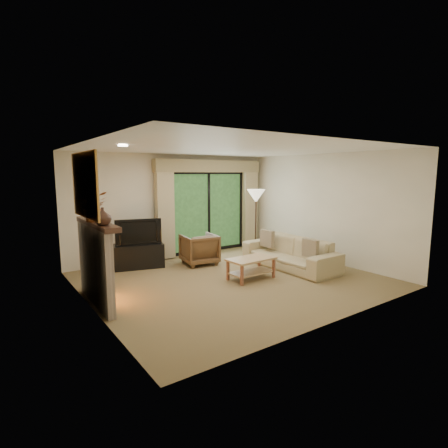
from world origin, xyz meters
TOP-DOWN VIEW (x-y plane):
  - floor at (0.00, 0.00)m, footprint 5.50×5.50m
  - ceiling at (0.00, 0.00)m, footprint 5.50×5.50m
  - wall_back at (0.00, 2.50)m, footprint 5.00×0.00m
  - wall_front at (0.00, -2.50)m, footprint 5.00×0.00m
  - wall_left at (-2.75, 0.00)m, footprint 0.00×5.00m
  - wall_right at (2.75, 0.00)m, footprint 0.00×5.00m
  - fireplace at (-2.63, 0.20)m, footprint 0.24×1.70m
  - mirror at (-2.71, 0.20)m, footprint 0.07×1.45m
  - sliding_door at (1.00, 2.45)m, footprint 2.26×0.10m
  - curtain_left at (-0.35, 2.34)m, footprint 0.45×0.18m
  - curtain_right at (2.35, 2.34)m, footprint 0.45×0.18m
  - cornice at (1.00, 2.36)m, footprint 3.20×0.24m
  - media_console at (-1.21, 1.95)m, footprint 1.18×0.75m
  - tv at (-1.21, 1.95)m, footprint 1.01×0.38m
  - armchair at (0.09, 1.44)m, footprint 0.87×0.89m
  - sofa at (1.61, -0.01)m, footprint 0.91×2.33m
  - pillow_near at (1.53, -0.68)m, footprint 0.10×0.39m
  - pillow_far at (1.53, 0.66)m, footprint 0.11×0.41m
  - coffee_table at (0.32, -0.20)m, footprint 0.99×0.57m
  - floor_lamp at (1.71, 1.30)m, footprint 0.57×0.57m
  - vase at (-2.61, -0.29)m, footprint 0.29×0.29m
  - branches at (-2.61, 0.18)m, footprint 0.45×0.39m

SIDE VIEW (x-z plane):
  - floor at x=0.00m, z-range 0.00..0.00m
  - coffee_table at x=0.32m, z-range 0.00..0.44m
  - media_console at x=-1.21m, z-range 0.00..0.55m
  - sofa at x=1.61m, z-range 0.00..0.68m
  - armchair at x=0.09m, z-range 0.00..0.72m
  - pillow_near at x=1.53m, z-range 0.38..0.76m
  - pillow_far at x=1.53m, z-range 0.37..0.78m
  - fireplace at x=-2.63m, z-range 0.00..1.37m
  - tv at x=-1.21m, z-range 0.55..1.13m
  - floor_lamp at x=1.71m, z-range 0.00..1.73m
  - sliding_door at x=1.00m, z-range 0.02..2.18m
  - curtain_left at x=-0.35m, z-range 0.02..2.38m
  - curtain_right at x=2.35m, z-range 0.02..2.38m
  - wall_back at x=0.00m, z-range -1.20..3.80m
  - wall_front at x=0.00m, z-range -1.20..3.80m
  - wall_left at x=-2.75m, z-range -1.20..3.80m
  - wall_right at x=2.75m, z-range -1.20..3.80m
  - vase at x=-2.61m, z-range 1.37..1.64m
  - branches at x=-2.61m, z-range 1.37..1.85m
  - mirror at x=-2.71m, z-range 1.44..2.46m
  - cornice at x=1.00m, z-range 2.16..2.48m
  - ceiling at x=0.00m, z-range 2.60..2.60m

